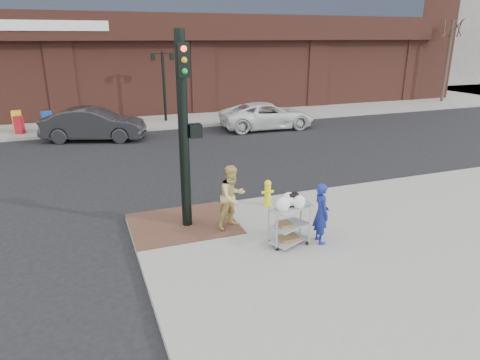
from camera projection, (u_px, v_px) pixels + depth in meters
name	position (u px, v px, depth m)	size (l,w,h in m)	color
ground	(214.00, 239.00, 11.04)	(220.00, 220.00, 0.00)	black
sidewalk_far	(237.00, 87.00, 43.59)	(65.00, 36.00, 0.15)	gray
brick_curb_ramp	(183.00, 223.00, 11.59)	(2.80, 2.40, 0.01)	#543327
filler_block	(419.00, 4.00, 55.33)	(14.00, 20.00, 18.00)	slate
bare_tree_a	(454.00, 18.00, 31.76)	(1.80, 1.80, 7.20)	#382B21
lamp_post	(164.00, 79.00, 25.06)	(1.32, 0.22, 4.00)	black
traffic_signal_pole	(184.00, 127.00, 10.67)	(0.61, 0.51, 5.00)	black
woman_blue	(321.00, 213.00, 10.33)	(0.56, 0.37, 1.53)	navy
pedestrian_tan	(232.00, 197.00, 11.12)	(0.83, 0.64, 1.70)	tan
sedan_dark	(94.00, 124.00, 21.31)	(1.73, 4.96, 1.63)	black
minivan_white	(267.00, 116.00, 24.09)	(2.45, 5.32, 1.48)	silver
utility_cart	(289.00, 222.00, 10.25)	(1.07, 0.86, 1.30)	gray
fire_hydrant	(268.00, 192.00, 12.73)	(0.37, 0.26, 0.80)	yellow
newsbox_red	(19.00, 125.00, 22.22)	(0.39, 0.35, 0.93)	#A7131F
newsbox_yellow	(17.00, 121.00, 22.65)	(0.47, 0.43, 1.12)	gold
newsbox_blue	(47.00, 122.00, 22.33)	(0.48, 0.44, 1.15)	#18429C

